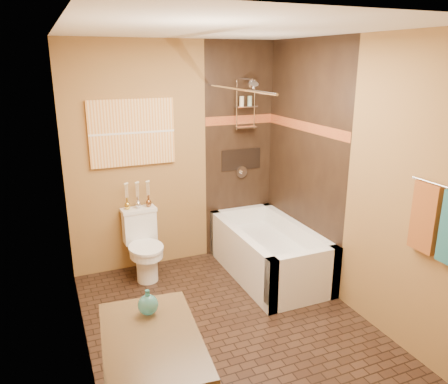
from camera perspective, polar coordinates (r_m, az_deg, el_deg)
floor at (r=4.09m, az=0.64°, el=-17.05°), size 3.00×3.00×0.00m
wall_left at (r=3.28m, az=-18.89°, el=-2.45°), size 0.02×3.00×2.50m
wall_right at (r=4.16m, az=16.05°, el=1.81°), size 0.02×3.00×2.50m
wall_back at (r=4.92m, az=-6.32°, el=4.64°), size 2.40×0.02×2.50m
wall_front at (r=2.35m, az=15.73°, el=-9.98°), size 2.40×0.02×2.50m
ceiling at (r=3.40m, az=0.79°, el=20.51°), size 3.00×3.00×0.00m
alcove_tile_back at (r=5.17m, az=1.99°, el=5.35°), size 0.85×0.01×2.50m
alcove_tile_right at (r=4.74m, az=10.32°, el=4.01°), size 0.01×1.50×2.50m
mosaic_band_back at (r=5.10m, az=2.08°, el=9.40°), size 0.85×0.01×0.10m
mosaic_band_right at (r=4.67m, az=10.45°, el=8.43°), size 0.01×1.50×0.10m
alcove_niche at (r=5.20m, az=2.26°, el=4.28°), size 0.50×0.01×0.25m
shower_fixtures at (r=5.02m, az=2.84°, el=9.79°), size 0.24×0.33×1.16m
curtain_rod at (r=4.25m, az=1.67°, el=13.31°), size 0.03×1.55×0.03m
towel_bar at (r=3.35m, az=26.80°, el=0.60°), size 0.02×0.55×0.02m
towel_rust at (r=3.52m, az=24.75°, el=-3.05°), size 0.05×0.22×0.52m
sunset_painting at (r=4.73m, az=-11.90°, el=7.59°), size 0.90×0.04×0.70m
vanity_mirror at (r=2.26m, az=-17.09°, el=-4.27°), size 0.01×1.00×0.90m
bathtub at (r=4.88m, az=5.81°, el=-8.21°), size 0.80×1.50×0.55m
toilet at (r=4.82m, az=-10.45°, el=-6.78°), size 0.38×0.56×0.74m
teal_bottle at (r=2.78m, az=-9.91°, el=-14.00°), size 0.15×0.15×0.20m
bud_vases at (r=4.79m, az=-11.22°, el=-0.30°), size 0.29×0.06×0.29m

